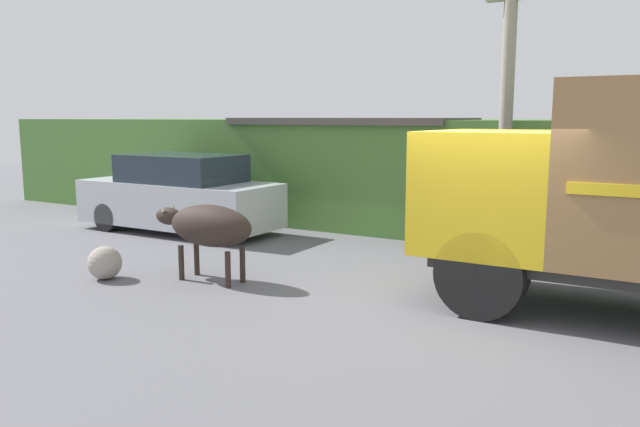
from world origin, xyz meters
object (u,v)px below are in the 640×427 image
object	(u,v)px
parked_suv	(179,195)
utility_pole	(506,106)
roadside_rock	(105,263)
pedestrian_on_hill	(420,203)
brown_cow	(208,226)

from	to	relation	value
parked_suv	utility_pole	size ratio (longest dim) A/B	0.88
parked_suv	utility_pole	distance (m)	7.42
utility_pole	roadside_rock	world-z (taller)	utility_pole
parked_suv	pedestrian_on_hill	xyz separation A→B (m)	(5.42, 1.17, 0.05)
parked_suv	pedestrian_on_hill	bearing A→B (deg)	11.57
roadside_rock	utility_pole	bearing A→B (deg)	45.70
pedestrian_on_hill	parked_suv	bearing A→B (deg)	8.68
parked_suv	roadside_rock	world-z (taller)	parked_suv
parked_suv	roadside_rock	distance (m)	4.33
utility_pole	roadside_rock	bearing A→B (deg)	-134.30
brown_cow	utility_pole	distance (m)	5.99
pedestrian_on_hill	utility_pole	distance (m)	2.51
parked_suv	roadside_rock	xyz separation A→B (m)	(1.93, -3.83, -0.58)
utility_pole	parked_suv	bearing A→B (deg)	-168.86
parked_suv	roadside_rock	size ratio (longest dim) A/B	8.72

